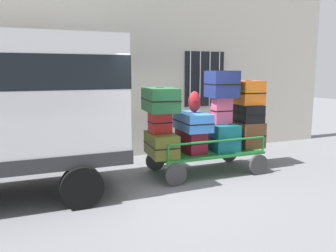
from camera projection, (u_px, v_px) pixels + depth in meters
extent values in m
plane|color=slate|center=(172.00, 182.00, 6.85)|extent=(40.00, 40.00, 0.00)
cube|color=beige|center=(135.00, 60.00, 8.73)|extent=(12.00, 0.30, 5.00)
cube|color=black|center=(204.00, 79.00, 9.38)|extent=(1.20, 0.04, 1.50)
cylinder|color=gray|center=(190.00, 79.00, 9.18)|extent=(0.03, 0.03, 1.50)
cylinder|color=gray|center=(200.00, 79.00, 9.29)|extent=(0.03, 0.03, 1.50)
cylinder|color=gray|center=(210.00, 79.00, 9.40)|extent=(0.03, 0.03, 1.50)
cylinder|color=gray|center=(219.00, 79.00, 9.52)|extent=(0.03, 0.03, 1.50)
cylinder|color=black|center=(82.00, 187.00, 5.51)|extent=(0.70, 0.22, 0.70)
cube|color=#1E722D|center=(206.00, 152.00, 7.42)|extent=(2.30, 1.12, 0.05)
cylinder|color=#383838|center=(258.00, 165.00, 7.29)|extent=(0.45, 0.06, 0.45)
cylinder|color=#383838|center=(229.00, 153.00, 8.35)|extent=(0.45, 0.06, 0.45)
cylinder|color=#383838|center=(176.00, 175.00, 6.57)|extent=(0.45, 0.06, 0.45)
cylinder|color=#383838|center=(155.00, 161.00, 7.63)|extent=(0.45, 0.06, 0.45)
cylinder|color=#1E722D|center=(263.00, 144.00, 7.33)|extent=(0.04, 0.04, 0.31)
cylinder|color=#1E722D|center=(236.00, 136.00, 8.28)|extent=(0.04, 0.04, 0.31)
cylinder|color=#1E722D|center=(168.00, 153.00, 6.50)|extent=(0.04, 0.04, 0.31)
cylinder|color=#1E722D|center=(150.00, 143.00, 7.45)|extent=(0.04, 0.04, 0.31)
cylinder|color=#1E722D|center=(219.00, 141.00, 6.89)|extent=(2.22, 0.04, 0.04)
cylinder|color=#1E722D|center=(195.00, 132.00, 7.84)|extent=(2.22, 0.04, 0.04)
cube|color=#4C5119|center=(161.00, 144.00, 6.94)|extent=(0.57, 0.98, 0.47)
cube|color=black|center=(161.00, 144.00, 6.94)|extent=(0.59, 0.99, 0.02)
cube|color=black|center=(161.00, 133.00, 6.90)|extent=(0.16, 0.04, 0.02)
cube|color=#B21E1E|center=(160.00, 122.00, 6.92)|extent=(0.42, 0.36, 0.43)
cube|color=black|center=(160.00, 122.00, 6.92)|extent=(0.43, 0.37, 0.02)
cube|color=black|center=(160.00, 112.00, 6.89)|extent=(0.14, 0.03, 0.02)
cube|color=#194C28|center=(160.00, 100.00, 6.84)|extent=(0.67, 1.04, 0.48)
cube|color=black|center=(160.00, 100.00, 6.84)|extent=(0.68, 1.06, 0.02)
cube|color=black|center=(160.00, 88.00, 6.80)|extent=(0.16, 0.05, 0.02)
cube|color=maroon|center=(191.00, 141.00, 7.27)|extent=(0.46, 0.76, 0.48)
cube|color=black|center=(191.00, 141.00, 7.27)|extent=(0.47, 0.77, 0.02)
cube|color=black|center=(191.00, 130.00, 7.23)|extent=(0.14, 0.04, 0.02)
cube|color=#3372C6|center=(193.00, 121.00, 7.14)|extent=(0.58, 1.00, 0.37)
cube|color=black|center=(193.00, 121.00, 7.14)|extent=(0.59, 1.01, 0.02)
cube|color=black|center=(193.00, 113.00, 7.11)|extent=(0.16, 0.04, 0.02)
cube|color=#0F5960|center=(220.00, 136.00, 7.51)|extent=(0.60, 0.94, 0.58)
cube|color=black|center=(220.00, 136.00, 7.51)|extent=(0.61, 0.95, 0.02)
cube|color=black|center=(220.00, 124.00, 7.47)|extent=(0.16, 0.04, 0.02)
cube|color=#CC4C72|center=(222.00, 111.00, 7.38)|extent=(0.40, 0.26, 0.57)
cube|color=black|center=(222.00, 111.00, 7.38)|extent=(0.41, 0.27, 0.02)
cube|color=black|center=(222.00, 98.00, 7.34)|extent=(0.14, 0.03, 0.02)
cube|color=navy|center=(222.00, 84.00, 7.32)|extent=(0.63, 0.68, 0.57)
cube|color=black|center=(222.00, 84.00, 7.32)|extent=(0.64, 0.69, 0.02)
cube|color=black|center=(222.00, 71.00, 7.27)|extent=(0.16, 0.04, 0.02)
cube|color=brown|center=(247.00, 134.00, 7.78)|extent=(0.55, 0.69, 0.57)
cube|color=black|center=(247.00, 134.00, 7.78)|extent=(0.56, 0.70, 0.02)
cube|color=black|center=(248.00, 122.00, 7.73)|extent=(0.16, 0.03, 0.02)
cube|color=black|center=(248.00, 113.00, 7.69)|extent=(0.54, 0.70, 0.39)
cube|color=black|center=(248.00, 113.00, 7.69)|extent=(0.55, 0.71, 0.02)
cube|color=black|center=(248.00, 105.00, 7.66)|extent=(0.16, 0.04, 0.02)
cube|color=orange|center=(248.00, 93.00, 7.64)|extent=(0.57, 0.66, 0.53)
cube|color=black|center=(248.00, 93.00, 7.64)|extent=(0.58, 0.67, 0.02)
cube|color=black|center=(249.00, 81.00, 7.60)|extent=(0.16, 0.04, 0.02)
ellipsoid|color=maroon|center=(194.00, 102.00, 7.10)|extent=(0.27, 0.19, 0.44)
cube|color=maroon|center=(196.00, 104.00, 7.02)|extent=(0.14, 0.06, 0.15)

